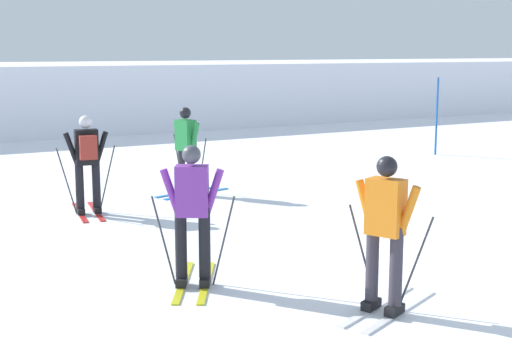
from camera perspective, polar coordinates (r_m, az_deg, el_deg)
The scene contains 7 objects.
ground_plane at distance 10.82m, azimuth 18.16°, elevation -5.97°, with size 120.00×120.00×0.00m, color white.
far_snow_ridge at distance 28.60m, azimuth -13.50°, elevation 5.93°, with size 80.00×9.16×2.30m, color white.
skier_black at distance 12.59m, azimuth -13.18°, elevation 0.83°, with size 1.00×1.64×1.71m.
skier_purple at distance 8.53m, azimuth -5.04°, elevation -3.27°, with size 1.12×1.57×1.71m.
skier_green at distance 14.08m, azimuth -5.53°, elevation 1.78°, with size 1.64×0.97×1.71m.
skier_orange at distance 7.77m, azimuth 10.19°, elevation -4.67°, with size 1.62×0.97×1.71m.
trail_marker_pole at distance 20.01m, azimuth 14.08°, elevation 4.17°, with size 0.05×0.05×2.08m, color #1E56AD.
Camera 1 is at (-7.76, -7.00, 2.79)m, focal length 50.66 mm.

